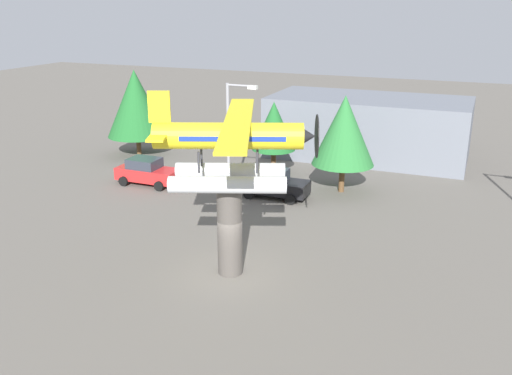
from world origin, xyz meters
TOP-DOWN VIEW (x-y plane):
  - ground_plane at (0.00, 0.00)m, footprint 140.00×140.00m
  - display_pedestal at (0.00, 0.00)m, footprint 1.10×1.10m
  - floatplane_monument at (0.12, 0.05)m, footprint 7.19×10.08m
  - car_near_red at (-10.40, 9.40)m, footprint 4.20×2.02m
  - car_mid_black at (-1.81, 10.22)m, footprint 4.20×2.02m
  - streetlight_primary at (-3.25, 7.30)m, footprint 1.84×0.28m
  - storefront_building at (1.51, 22.00)m, footprint 14.88×7.31m
  - tree_west at (-15.13, 15.48)m, footprint 4.58×4.58m
  - tree_east at (-3.45, 14.54)m, footprint 2.98×2.98m
  - tree_center_back at (1.82, 12.85)m, footprint 3.90×3.90m

SIDE VIEW (x-z plane):
  - ground_plane at x=0.00m, z-range 0.00..0.00m
  - car_near_red at x=-10.40m, z-range 0.00..1.76m
  - car_mid_black at x=-1.81m, z-range 0.00..1.76m
  - display_pedestal at x=0.00m, z-range 0.00..4.10m
  - storefront_building at x=1.51m, z-range 0.00..4.61m
  - tree_east at x=-3.45m, z-range 0.90..6.04m
  - tree_center_back at x=1.82m, z-range 0.90..7.05m
  - tree_west at x=-15.13m, z-range 0.78..7.44m
  - streetlight_primary at x=-3.25m, z-range 0.63..7.94m
  - floatplane_monument at x=0.12m, z-range 3.78..7.78m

